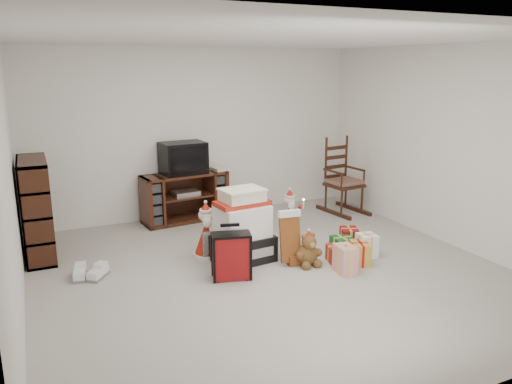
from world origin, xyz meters
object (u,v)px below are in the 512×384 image
gift_pile (242,230)px  red_suitcase (231,256)px  gift_cluster (350,249)px  rocking_chair (342,186)px  teddy_bear (308,251)px  mrs_claus_figurine (206,236)px  tv_stand (185,197)px  santa_figurine (289,216)px  sneaker_pair (89,273)px  bookshelf (36,210)px  crt_television (183,158)px

gift_pile → red_suitcase: 0.54m
gift_pile → red_suitcase: bearing=-132.4°
gift_cluster → rocking_chair: bearing=58.9°
red_suitcase → teddy_bear: bearing=13.2°
rocking_chair → mrs_claus_figurine: bearing=-166.7°
gift_pile → tv_stand: bearing=88.5°
teddy_bear → mrs_claus_figurine: 1.22m
santa_figurine → sneaker_pair: santa_figurine is taller
bookshelf → red_suitcase: (1.85, -1.58, -0.31)m
bookshelf → red_suitcase: bearing=-40.5°
gift_pile → crt_television: crt_television is taller
santa_figurine → crt_television: 1.77m
sneaker_pair → gift_cluster: 2.98m
santa_figurine → mrs_claus_figurine: bearing=-165.5°
red_suitcase → santa_figurine: santa_figurine is taller
sneaker_pair → mrs_claus_figurine: bearing=24.3°
rocking_chair → santa_figurine: rocking_chair is taller
gift_pile → mrs_claus_figurine: (-0.34, 0.31, -0.11)m
sneaker_pair → gift_pile: bearing=13.3°
gift_pile → red_suitcase: gift_pile is taller
teddy_bear → mrs_claus_figurine: (-0.96, 0.75, 0.09)m
tv_stand → teddy_bear: tv_stand is taller
tv_stand → bookshelf: size_ratio=1.09×
red_suitcase → rocking_chair: bearing=47.8°
teddy_bear → santa_figurine: santa_figurine is taller
bookshelf → santa_figurine: bearing=-9.2°
tv_stand → gift_pile: (0.15, -1.81, 0.02)m
gift_cluster → red_suitcase: bearing=178.4°
bookshelf → tv_stand: bearing=18.0°
bookshelf → crt_television: (2.01, 0.67, 0.37)m
tv_stand → red_suitcase: bearing=-100.9°
santa_figurine → crt_television: (-1.12, 1.17, 0.70)m
mrs_claus_figurine → red_suitcase: bearing=-87.8°
rocking_chair → sneaker_pair: bearing=-172.2°
tv_stand → bookshelf: (-2.01, -0.65, 0.21)m
sneaker_pair → rocking_chair: bearing=35.4°
mrs_claus_figurine → teddy_bear: bearing=-38.1°
red_suitcase → teddy_bear: 0.94m
bookshelf → gift_cluster: size_ratio=1.20×
mrs_claus_figurine → tv_stand: bearing=82.8°
rocking_chair → red_suitcase: bearing=-153.4°
crt_television → teddy_bear: bearing=-76.5°
red_suitcase → sneaker_pair: bearing=169.4°
bookshelf → santa_figurine: 3.19m
gift_pile → gift_cluster: (1.19, -0.47, -0.25)m
bookshelf → gift_pile: bookshelf is taller
bookshelf → teddy_bear: bookshelf is taller
red_suitcase → gift_cluster: 1.51m
teddy_bear → gift_cluster: 0.57m
rocking_chair → tv_stand: bearing=160.0°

